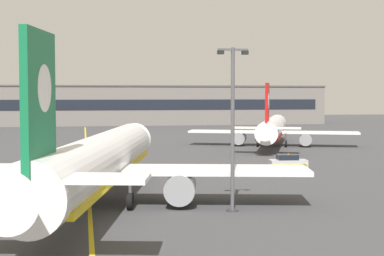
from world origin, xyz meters
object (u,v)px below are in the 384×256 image
Objects in this scene: service_car_third at (288,162)px; safety_cone_by_nose_gear at (98,173)px; airliner_background at (272,128)px; apron_lamp_post at (233,126)px; airliner_foreground at (99,161)px.

safety_cone_by_nose_gear is at bearing -176.09° from service_car_third.
service_car_third is (-7.79, -29.15, -2.15)m from airliner_background.
apron_lamp_post is 24.03m from safety_cone_by_nose_gear.
apron_lamp_post is 2.71× the size of service_car_third.
apron_lamp_post is at bearing -111.28° from airliner_background.
airliner_background is 2.91× the size of apron_lamp_post.
airliner_background is 42.44m from safety_cone_by_nose_gear.
safety_cone_by_nose_gear is (-29.27, -30.62, -2.66)m from airliner_background.
airliner_background is (29.68, 47.96, -0.45)m from airliner_foreground.
safety_cone_by_nose_gear is at bearing -133.70° from airliner_background.
airliner_foreground is at bearing -139.33° from service_car_third.
airliner_foreground is 9.42× the size of service_car_third.
apron_lamp_post is (9.39, -4.14, 2.84)m from airliner_foreground.
apron_lamp_post is at bearing -67.31° from safety_cone_by_nose_gear.
airliner_foreground is 1.19× the size of airliner_background.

